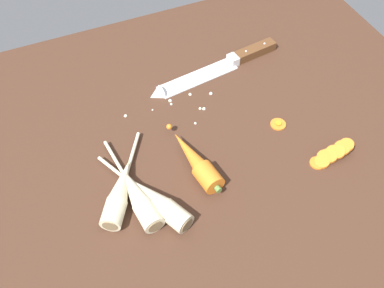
% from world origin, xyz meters
% --- Properties ---
extents(ground_plane, '(1.20, 0.90, 0.04)m').
position_xyz_m(ground_plane, '(0.00, 0.00, -0.02)').
color(ground_plane, '#42281C').
extents(chefs_knife, '(0.35, 0.08, 0.04)m').
position_xyz_m(chefs_knife, '(0.14, 0.17, 0.01)').
color(chefs_knife, silver).
rests_on(chefs_knife, ground_plane).
extents(whole_carrot, '(0.06, 0.19, 0.04)m').
position_xyz_m(whole_carrot, '(-0.01, -0.07, 0.02)').
color(whole_carrot, orange).
rests_on(whole_carrot, ground_plane).
extents(parsnip_front, '(0.14, 0.20, 0.04)m').
position_xyz_m(parsnip_front, '(-0.17, -0.07, 0.02)').
color(parsnip_front, beige).
rests_on(parsnip_front, ground_plane).
extents(parsnip_mid_left, '(0.12, 0.22, 0.04)m').
position_xyz_m(parsnip_mid_left, '(-0.12, -0.12, 0.02)').
color(parsnip_mid_left, beige).
rests_on(parsnip_mid_left, ground_plane).
extents(parsnip_mid_right, '(0.06, 0.23, 0.04)m').
position_xyz_m(parsnip_mid_right, '(-0.14, -0.10, 0.02)').
color(parsnip_mid_right, beige).
rests_on(parsnip_mid_right, ground_plane).
extents(carrot_slice_stack, '(0.10, 0.04, 0.03)m').
position_xyz_m(carrot_slice_stack, '(0.25, -0.15, 0.01)').
color(carrot_slice_stack, orange).
rests_on(carrot_slice_stack, ground_plane).
extents(carrot_slice_stray_near, '(0.03, 0.03, 0.01)m').
position_xyz_m(carrot_slice_stray_near, '(0.20, -0.03, 0.00)').
color(carrot_slice_stray_near, orange).
rests_on(carrot_slice_stray_near, ground_plane).
extents(mince_crumbs, '(0.21, 0.09, 0.01)m').
position_xyz_m(mince_crumbs, '(0.03, 0.10, 0.00)').
color(mince_crumbs, silver).
rests_on(mince_crumbs, ground_plane).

